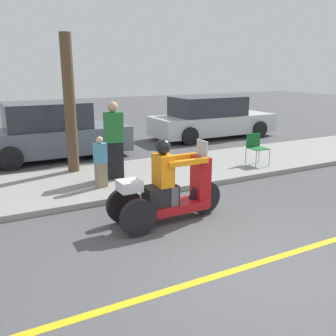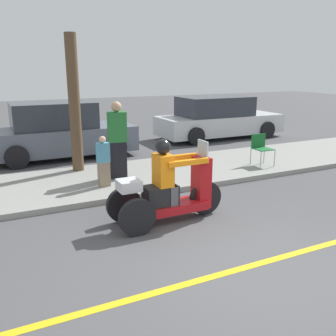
# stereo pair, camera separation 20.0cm
# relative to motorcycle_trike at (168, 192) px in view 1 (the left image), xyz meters

# --- Properties ---
(ground_plane) EXTENTS (60.00, 60.00, 0.00)m
(ground_plane) POSITION_rel_motorcycle_trike_xyz_m (0.26, -1.92, -0.54)
(ground_plane) COLOR #4C4C4F
(lane_stripe) EXTENTS (24.00, 0.12, 0.01)m
(lane_stripe) POSITION_rel_motorcycle_trike_xyz_m (0.00, -1.92, -0.54)
(lane_stripe) COLOR gold
(lane_stripe) RESTS_ON ground
(sidewalk_strip) EXTENTS (28.00, 2.80, 0.12)m
(sidewalk_strip) POSITION_rel_motorcycle_trike_xyz_m (0.26, 2.68, -0.48)
(sidewalk_strip) COLOR gray
(sidewalk_strip) RESTS_ON ground
(motorcycle_trike) EXTENTS (2.11, 0.74, 1.49)m
(motorcycle_trike) POSITION_rel_motorcycle_trike_xyz_m (0.00, 0.00, 0.00)
(motorcycle_trike) COLOR black
(motorcycle_trike) RESTS_ON ground
(spectator_by_tree) EXTENTS (0.28, 0.18, 1.11)m
(spectator_by_tree) POSITION_rel_motorcycle_trike_xyz_m (-0.52, 2.11, 0.12)
(spectator_by_tree) COLOR gray
(spectator_by_tree) RESTS_ON sidewalk_strip
(spectator_mid_group) EXTENTS (0.47, 0.33, 1.79)m
(spectator_mid_group) POSITION_rel_motorcycle_trike_xyz_m (-0.03, 2.60, 0.44)
(spectator_mid_group) COLOR black
(spectator_mid_group) RESTS_ON sidewalk_strip
(folding_chair_set_back) EXTENTS (0.48, 0.48, 0.82)m
(folding_chair_set_back) POSITION_rel_motorcycle_trike_xyz_m (3.78, 2.10, 0.09)
(folding_chair_set_back) COLOR #A5A8AD
(folding_chair_set_back) RESTS_ON sidewalk_strip
(parked_car_lot_far) EXTENTS (4.88, 2.00, 1.59)m
(parked_car_lot_far) POSITION_rel_motorcycle_trike_xyz_m (5.36, 6.54, 0.21)
(parked_car_lot_far) COLOR silver
(parked_car_lot_far) RESTS_ON ground
(parked_car_lot_center) EXTENTS (4.28, 1.94, 1.67)m
(parked_car_lot_center) POSITION_rel_motorcycle_trike_xyz_m (-0.75, 5.85, 0.24)
(parked_car_lot_center) COLOR slate
(parked_car_lot_center) RESTS_ON ground
(tree_trunk) EXTENTS (0.28, 0.28, 3.32)m
(tree_trunk) POSITION_rel_motorcycle_trike_xyz_m (-0.72, 3.71, 1.24)
(tree_trunk) COLOR brown
(tree_trunk) RESTS_ON sidewalk_strip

